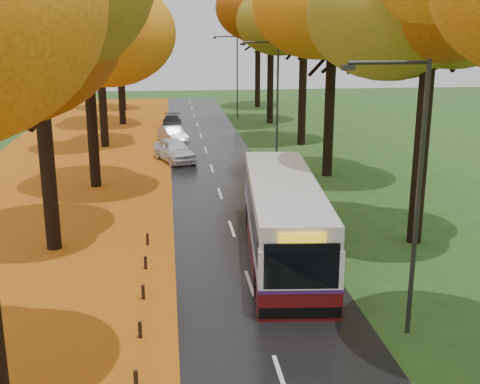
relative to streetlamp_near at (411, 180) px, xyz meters
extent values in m
cube|color=black|center=(-3.95, 17.00, -4.69)|extent=(6.50, 90.00, 0.04)
cube|color=silver|center=(-3.95, 17.00, -4.67)|extent=(0.12, 90.00, 0.01)
cube|color=#902F0D|center=(-12.95, 17.00, -4.70)|extent=(12.00, 90.00, 0.02)
cube|color=#C77D14|center=(-7.00, 17.00, -4.67)|extent=(0.90, 90.00, 0.01)
cylinder|color=black|center=(-11.45, 8.50, -0.14)|extent=(0.60, 0.60, 9.15)
cylinder|color=black|center=(-10.85, 18.50, -0.71)|extent=(0.60, 0.60, 8.00)
ellipsoid|color=#FAA51B|center=(-10.85, 18.50, 4.29)|extent=(9.20, 9.20, 7.18)
cylinder|color=black|center=(-11.45, 30.50, -0.43)|extent=(0.60, 0.60, 8.58)
ellipsoid|color=#FAA51B|center=(-11.45, 30.50, 4.93)|extent=(8.00, 8.00, 6.24)
cylinder|color=black|center=(-10.85, 41.50, -0.14)|extent=(0.60, 0.60, 9.15)
ellipsoid|color=#FAA51B|center=(-10.85, 41.50, 5.58)|extent=(9.20, 9.20, 7.18)
cylinder|color=black|center=(-11.45, 51.50, -0.71)|extent=(0.60, 0.60, 8.00)
ellipsoid|color=#FAA51B|center=(-11.45, 51.50, 4.29)|extent=(8.00, 8.00, 6.24)
cylinder|color=black|center=(3.55, 7.50, -0.11)|extent=(0.60, 0.60, 9.22)
cylinder|color=black|center=(2.95, 19.50, -0.62)|extent=(0.60, 0.60, 8.19)
ellipsoid|color=#B45E0D|center=(2.95, 19.50, 4.50)|extent=(9.20, 9.20, 7.18)
cylinder|color=black|center=(3.55, 29.50, -0.36)|extent=(0.60, 0.60, 8.70)
ellipsoid|color=#B45E0D|center=(3.55, 29.50, 5.08)|extent=(8.20, 8.20, 6.40)
cylinder|color=black|center=(2.95, 40.50, -0.11)|extent=(0.60, 0.60, 9.22)
ellipsoid|color=#B45E0D|center=(2.95, 40.50, 5.65)|extent=(9.20, 9.20, 7.18)
cylinder|color=black|center=(3.55, 52.50, -0.62)|extent=(0.60, 0.60, 8.19)
ellipsoid|color=#B45E0D|center=(3.55, 52.50, 4.50)|extent=(8.20, 8.20, 6.40)
cube|color=black|center=(-7.65, -2.00, -4.45)|extent=(0.11, 0.11, 0.52)
cube|color=black|center=(-7.65, 0.60, -4.45)|extent=(0.11, 0.11, 0.52)
cube|color=black|center=(-7.65, 3.20, -4.45)|extent=(0.11, 0.11, 0.52)
cube|color=black|center=(-7.65, 5.80, -4.45)|extent=(0.11, 0.11, 0.52)
cube|color=black|center=(-7.65, 8.40, -4.45)|extent=(0.11, 0.11, 0.52)
cylinder|color=#333538|center=(0.25, 0.00, -0.71)|extent=(0.14, 0.14, 8.00)
cylinder|color=#333538|center=(-0.85, 0.00, 3.19)|extent=(2.20, 0.11, 0.11)
cube|color=#333538|center=(-1.95, 0.00, 3.07)|extent=(0.35, 0.18, 0.14)
cylinder|color=#333538|center=(0.25, 22.00, -0.71)|extent=(0.14, 0.14, 8.00)
cylinder|color=#333538|center=(-0.85, 22.00, 3.19)|extent=(2.20, 0.11, 0.11)
cube|color=#333538|center=(-1.95, 22.00, 3.07)|extent=(0.35, 0.18, 0.14)
cylinder|color=#333538|center=(0.25, 44.00, -0.71)|extent=(0.14, 0.14, 8.00)
cylinder|color=#333538|center=(-0.85, 44.00, 3.19)|extent=(2.20, 0.11, 0.11)
cube|color=#333538|center=(-1.95, 44.00, 3.07)|extent=(0.35, 0.18, 0.14)
cube|color=#550D0D|center=(-2.27, 6.64, -4.21)|extent=(3.66, 11.63, 0.94)
cube|color=silver|center=(-2.27, 6.64, -3.06)|extent=(3.66, 11.63, 1.35)
cube|color=silver|center=(-2.27, 6.64, -2.02)|extent=(3.58, 11.40, 0.73)
cube|color=#3F1B60|center=(-2.27, 6.64, -3.69)|extent=(3.68, 11.65, 0.12)
cube|color=black|center=(-2.27, 6.64, -2.65)|extent=(3.60, 10.72, 0.88)
cube|color=black|center=(-2.80, 0.98, -2.85)|extent=(2.28, 0.27, 1.46)
cube|color=yellow|center=(-2.80, 0.98, -1.95)|extent=(1.43, 0.19, 0.29)
cube|color=black|center=(-2.80, 1.00, -4.38)|extent=(2.55, 0.36, 0.36)
cylinder|color=black|center=(-3.81, 2.88, -4.15)|extent=(0.39, 1.06, 1.04)
cylinder|color=black|center=(-1.46, 2.66, -4.15)|extent=(0.39, 1.06, 1.04)
cylinder|color=black|center=(-3.12, 10.17, -4.15)|extent=(0.39, 1.06, 1.04)
cylinder|color=black|center=(-0.77, 9.95, -4.15)|extent=(0.39, 1.06, 1.04)
imported|color=silver|center=(-6.25, 24.50, -3.91)|extent=(3.22, 4.82, 1.52)
imported|color=#9B9DA3|center=(-6.30, 31.11, -4.02)|extent=(2.52, 4.19, 1.30)
imported|color=black|center=(-6.30, 37.88, -4.07)|extent=(1.79, 4.22, 1.22)
camera|label=1|loc=(-6.64, -15.47, 4.08)|focal=45.00mm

